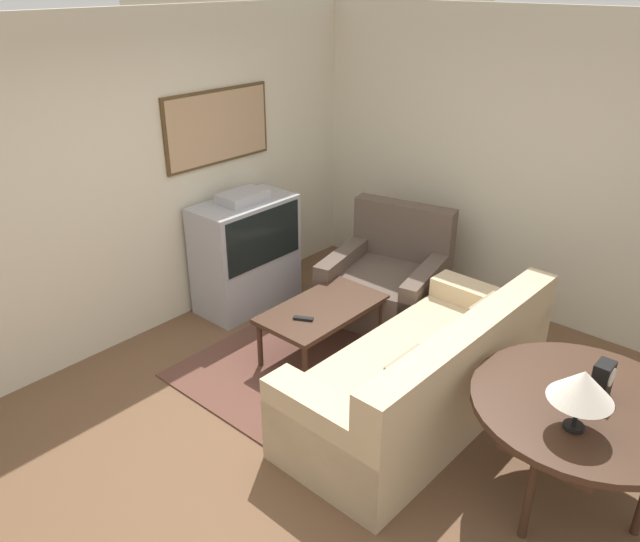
% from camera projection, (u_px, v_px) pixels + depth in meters
% --- Properties ---
extents(ground_plane, '(12.00, 12.00, 0.00)m').
position_uv_depth(ground_plane, '(319.00, 435.00, 4.37)').
color(ground_plane, brown).
extents(wall_back, '(12.00, 0.10, 2.70)m').
position_uv_depth(wall_back, '(125.00, 186.00, 5.06)').
color(wall_back, beige).
rests_on(wall_back, ground_plane).
extents(wall_right, '(0.06, 12.00, 2.70)m').
position_uv_depth(wall_right, '(515.00, 168.00, 5.55)').
color(wall_right, beige).
rests_on(wall_right, ground_plane).
extents(area_rug, '(2.05, 1.62, 0.01)m').
position_uv_depth(area_rug, '(316.00, 359.00, 5.20)').
color(area_rug, brown).
rests_on(area_rug, ground_plane).
extents(tv, '(0.98, 0.52, 1.14)m').
position_uv_depth(tv, '(246.00, 253.00, 5.87)').
color(tv, '#9E9EA3').
rests_on(tv, ground_plane).
extents(couch, '(2.17, 0.98, 0.89)m').
position_uv_depth(couch, '(424.00, 379.00, 4.42)').
color(couch, '#CCB289').
rests_on(couch, ground_plane).
extents(armchair, '(1.18, 1.17, 0.97)m').
position_uv_depth(armchair, '(387.00, 282.00, 5.86)').
color(armchair, brown).
rests_on(armchair, ground_plane).
extents(coffee_table, '(1.07, 0.59, 0.45)m').
position_uv_depth(coffee_table, '(323.00, 312.00, 5.13)').
color(coffee_table, '#3D2619').
rests_on(coffee_table, ground_plane).
extents(console_table, '(1.28, 1.28, 0.72)m').
position_uv_depth(console_table, '(584.00, 411.00, 3.56)').
color(console_table, '#3D2619').
rests_on(console_table, ground_plane).
extents(table_lamp, '(0.34, 0.34, 0.37)m').
position_uv_depth(table_lamp, '(582.00, 386.00, 3.22)').
color(table_lamp, black).
rests_on(table_lamp, console_table).
extents(mantel_clock, '(0.13, 0.10, 0.23)m').
position_uv_depth(mantel_clock, '(602.00, 380.00, 3.54)').
color(mantel_clock, black).
rests_on(mantel_clock, console_table).
extents(remote, '(0.11, 0.16, 0.02)m').
position_uv_depth(remote, '(303.00, 318.00, 4.92)').
color(remote, black).
rests_on(remote, coffee_table).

